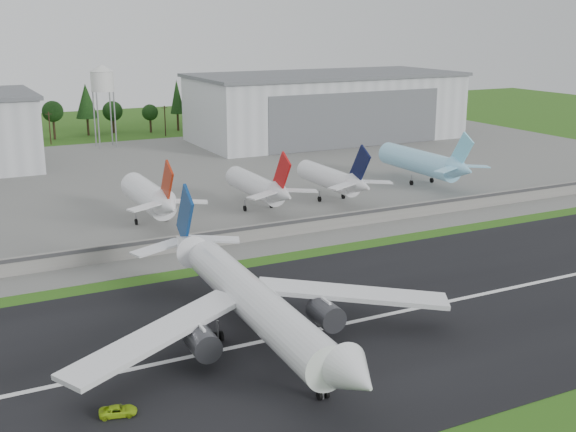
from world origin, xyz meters
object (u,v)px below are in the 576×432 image
parked_jet_red_a (152,197)px  main_airliner (257,312)px  parked_jet_red_b (260,187)px  parked_jet_skyblue (426,163)px  parked_jet_navy (335,179)px  ground_vehicle (118,411)px

parked_jet_red_a → main_airliner: bearing=-94.3°
parked_jet_red_a → parked_jet_red_b: 26.51m
parked_jet_red_b → parked_jet_skyblue: bearing=5.5°
main_airliner → parked_jet_red_a: (5.00, 67.02, 1.47)m
main_airliner → parked_jet_navy: 84.81m
parked_jet_red_b → parked_jet_red_a: bearing=179.9°
parked_jet_red_a → ground_vehicle: bearing=-109.5°
ground_vehicle → parked_jet_skyblue: 134.57m
main_airliner → ground_vehicle: size_ratio=13.64×
parked_jet_red_a → parked_jet_skyblue: (79.12, 5.02, 0.08)m
parked_jet_red_b → ground_vehicle: bearing=-124.9°
parked_jet_skyblue → parked_jet_navy: bearing=-171.0°
ground_vehicle → parked_jet_navy: (74.30, 77.12, 5.23)m
parked_jet_red_a → parked_jet_navy: size_ratio=1.00×
main_airliner → parked_jet_red_b: (31.51, 66.96, 1.08)m
main_airliner → parked_jet_red_a: size_ratio=1.89×
parked_jet_red_a → parked_jet_skyblue: bearing=3.6°
ground_vehicle → parked_jet_red_a: 82.06m
parked_jet_navy → ground_vehicle: bearing=-133.9°
parked_jet_red_a → parked_jet_red_b: size_ratio=1.00×
main_airliner → parked_jet_red_b: main_airliner is taller
parked_jet_red_a → parked_jet_red_b: (26.51, -0.06, -0.39)m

